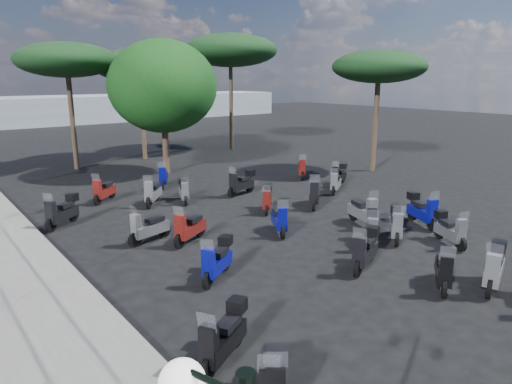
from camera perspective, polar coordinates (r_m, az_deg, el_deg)
ground at (r=14.23m, az=0.18°, el=-7.13°), size 120.00×120.00×0.00m
sidewalk at (r=14.44m, az=-28.97°, el=-8.36°), size 3.00×30.00×0.15m
scooter_0 at (r=7.93m, az=1.69°, el=-22.48°), size 1.14×1.27×1.28m
scooter_1 at (r=7.94m, az=2.34°, el=-22.31°), size 1.14×1.35×1.33m
scooter_2 at (r=8.84m, az=-4.11°, el=-17.78°), size 1.53×1.00×1.34m
scooter_3 at (r=15.04m, az=-13.26°, el=-4.46°), size 1.65×0.67×1.34m
scooter_4 at (r=17.55m, az=-23.08°, el=-2.34°), size 1.48×1.19×1.38m
scooter_5 at (r=20.37m, az=-18.48°, el=0.09°), size 1.35×1.17×1.34m
scooter_7 at (r=13.02m, az=13.50°, el=-7.18°), size 1.65×0.89×1.38m
scooter_8 at (r=12.09m, az=-4.88°, el=-8.63°), size 1.46×1.06×1.32m
scooter_9 at (r=14.74m, az=-8.34°, el=-4.55°), size 1.58×0.95×1.37m
scooter_10 at (r=19.36m, az=-12.78°, el=-0.18°), size 1.26×1.35×1.39m
scooter_11 at (r=19.50m, az=-8.99°, el=0.04°), size 0.81×1.45×1.22m
scooter_12 at (r=12.98m, az=27.63°, el=-8.50°), size 1.70×0.83×1.40m
scooter_13 at (r=12.50m, az=22.39°, el=-9.13°), size 1.43×1.02×1.32m
scooter_14 at (r=14.80m, az=14.26°, el=-4.66°), size 1.41×1.19×1.34m
scooter_15 at (r=15.46m, az=2.95°, el=-3.57°), size 0.97×1.49×1.33m
scooter_16 at (r=17.95m, az=1.44°, el=-1.04°), size 1.15×1.21×1.22m
scooter_17 at (r=22.34m, az=-11.52°, el=1.77°), size 1.00×1.54×1.37m
scooter_20 at (r=15.68m, az=23.10°, el=-4.42°), size 0.90×1.48×1.27m
scooter_21 at (r=16.64m, az=13.28°, el=-2.50°), size 0.86×1.74×1.45m
scooter_22 at (r=18.74m, az=7.29°, el=-0.32°), size 1.41×1.37×1.48m
scooter_23 at (r=20.48m, az=-1.81°, el=1.06°), size 1.71×0.69×1.38m
scooter_26 at (r=17.33m, az=20.05°, el=-2.24°), size 0.96×1.65×1.41m
scooter_27 at (r=21.17m, az=9.92°, el=1.05°), size 1.38×0.96×1.25m
scooter_28 at (r=22.63m, az=10.34°, el=2.05°), size 1.56×0.87×1.32m
scooter_29 at (r=23.96m, az=5.74°, el=2.83°), size 1.20×1.38×1.38m
scooter_30 at (r=15.50m, az=17.10°, el=-3.98°), size 1.41×1.19×1.34m
broadleaf_tree at (r=25.26m, az=-11.57°, el=12.80°), size 5.75×5.75×7.13m
pine_0 at (r=30.17m, az=-14.34°, el=14.98°), size 5.70×5.70×6.82m
pine_1 at (r=33.31m, az=-3.22°, el=17.25°), size 6.57×6.57×8.11m
pine_2 at (r=27.88m, az=-22.60°, el=14.96°), size 5.48×5.48×7.03m
pine_3 at (r=26.23m, az=15.12°, el=14.84°), size 5.07×5.07×6.59m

